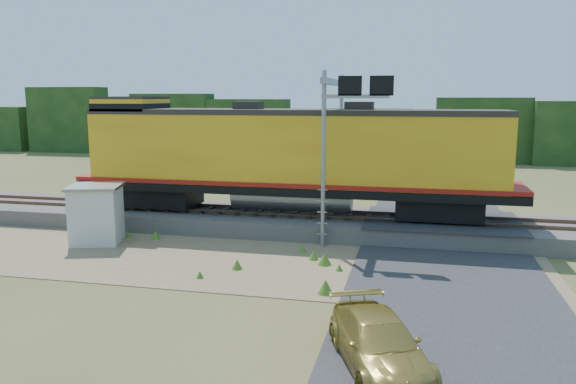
% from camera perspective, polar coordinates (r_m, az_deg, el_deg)
% --- Properties ---
extents(ground, '(140.00, 140.00, 0.00)m').
position_cam_1_polar(ground, '(22.08, -2.66, -7.40)').
color(ground, '#475123').
rests_on(ground, ground).
extents(ballast, '(70.00, 5.00, 0.80)m').
position_cam_1_polar(ballast, '(27.61, 0.67, -3.05)').
color(ballast, slate).
rests_on(ballast, ground).
extents(rails, '(70.00, 1.54, 0.16)m').
position_cam_1_polar(rails, '(27.51, 0.67, -2.07)').
color(rails, brown).
rests_on(rails, ballast).
extents(dirt_shoulder, '(26.00, 8.00, 0.03)m').
position_cam_1_polar(dirt_shoulder, '(23.12, -7.14, -6.63)').
color(dirt_shoulder, '#8C7754').
rests_on(dirt_shoulder, ground).
extents(road, '(7.00, 66.00, 0.86)m').
position_cam_1_polar(road, '(22.05, 15.85, -7.54)').
color(road, '#38383A').
rests_on(road, ground).
extents(tree_line_north, '(130.00, 3.00, 6.50)m').
position_cam_1_polar(tree_line_north, '(58.71, 7.34, 6.24)').
color(tree_line_north, '#143613').
rests_on(tree_line_north, ground).
extents(weed_clumps, '(15.00, 6.20, 0.56)m').
position_cam_1_polar(weed_clumps, '(23.32, -10.97, -6.64)').
color(weed_clumps, '#497421').
rests_on(weed_clumps, ground).
extents(locomotive, '(21.43, 3.27, 5.53)m').
position_cam_1_polar(locomotive, '(27.18, -0.27, 3.77)').
color(locomotive, black).
rests_on(locomotive, rails).
extents(shed, '(2.77, 2.77, 2.62)m').
position_cam_1_polar(shed, '(26.40, -18.88, -2.11)').
color(shed, silver).
rests_on(shed, ground).
extents(signal_gantry, '(3.00, 6.20, 7.57)m').
position_cam_1_polar(signal_gantry, '(25.89, 5.29, 7.77)').
color(signal_gantry, gray).
rests_on(signal_gantry, ground).
extents(car, '(3.23, 4.67, 1.26)m').
position_cam_1_polar(car, '(14.11, 9.22, -14.92)').
color(car, '#A58E3D').
rests_on(car, ground).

